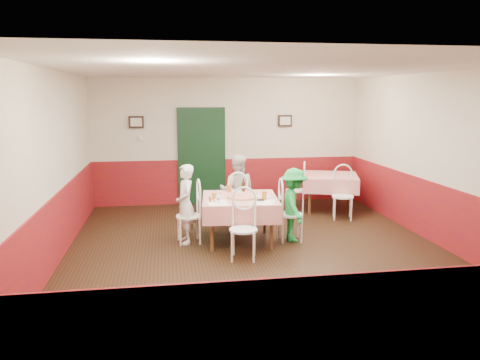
{
  "coord_description": "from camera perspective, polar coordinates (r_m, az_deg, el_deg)",
  "views": [
    {
      "loc": [
        -1.38,
        -6.9,
        2.43
      ],
      "look_at": [
        -0.19,
        0.56,
        1.05
      ],
      "focal_mm": 35.0,
      "sensor_mm": 36.0,
      "label": 1
    }
  ],
  "objects": [
    {
      "name": "floor",
      "position": [
        7.45,
        2.18,
        -8.7
      ],
      "size": [
        7.0,
        7.0,
        0.0
      ],
      "primitive_type": "plane",
      "color": "black",
      "rests_on": "ground"
    },
    {
      "name": "ceiling",
      "position": [
        7.05,
        2.33,
        13.36
      ],
      "size": [
        7.0,
        7.0,
        0.0
      ],
      "primitive_type": "plane",
      "color": "white",
      "rests_on": "back_wall"
    },
    {
      "name": "back_wall",
      "position": [
        10.54,
        -1.48,
        4.74
      ],
      "size": [
        6.0,
        0.1,
        2.8
      ],
      "primitive_type": "cube",
      "color": "beige",
      "rests_on": "ground"
    },
    {
      "name": "front_wall",
      "position": [
        3.81,
        12.64,
        -5.55
      ],
      "size": [
        6.0,
        0.1,
        2.8
      ],
      "primitive_type": "cube",
      "color": "beige",
      "rests_on": "ground"
    },
    {
      "name": "left_wall",
      "position": [
        7.16,
        -22.01,
        1.33
      ],
      "size": [
        0.1,
        7.0,
        2.8
      ],
      "primitive_type": "cube",
      "color": "beige",
      "rests_on": "ground"
    },
    {
      "name": "right_wall",
      "position": [
        8.24,
        23.19,
        2.34
      ],
      "size": [
        0.1,
        7.0,
        2.8
      ],
      "primitive_type": "cube",
      "color": "beige",
      "rests_on": "ground"
    },
    {
      "name": "wainscot_back",
      "position": [
        10.65,
        -1.45,
        -0.09
      ],
      "size": [
        6.0,
        0.03,
        1.0
      ],
      "primitive_type": "cube",
      "color": "maroon",
      "rests_on": "ground"
    },
    {
      "name": "wainscot_front",
      "position": [
        4.16,
        12.05,
        -17.51
      ],
      "size": [
        6.0,
        0.03,
        1.0
      ],
      "primitive_type": "cube",
      "color": "maroon",
      "rests_on": "ground"
    },
    {
      "name": "wainscot_left",
      "position": [
        7.34,
        -21.42,
        -5.62
      ],
      "size": [
        0.03,
        7.0,
        1.0
      ],
      "primitive_type": "cube",
      "color": "maroon",
      "rests_on": "ground"
    },
    {
      "name": "wainscot_right",
      "position": [
        8.39,
        22.67,
        -3.76
      ],
      "size": [
        0.03,
        7.0,
        1.0
      ],
      "primitive_type": "cube",
      "color": "maroon",
      "rests_on": "ground"
    },
    {
      "name": "door",
      "position": [
        10.47,
        -4.7,
        2.74
      ],
      "size": [
        0.96,
        0.06,
        2.1
      ],
      "primitive_type": "cube",
      "color": "black",
      "rests_on": "ground"
    },
    {
      "name": "picture_left",
      "position": [
        10.39,
        -12.54,
        6.91
      ],
      "size": [
        0.32,
        0.03,
        0.26
      ],
      "primitive_type": "cube",
      "color": "black",
      "rests_on": "back_wall"
    },
    {
      "name": "picture_right",
      "position": [
        10.71,
        5.51,
        7.2
      ],
      "size": [
        0.32,
        0.03,
        0.26
      ],
      "primitive_type": "cube",
      "color": "black",
      "rests_on": "back_wall"
    },
    {
      "name": "thermostat",
      "position": [
        10.41,
        -11.92,
        5.0
      ],
      "size": [
        0.1,
        0.03,
        0.1
      ],
      "primitive_type": "cube",
      "color": "white",
      "rests_on": "back_wall"
    },
    {
      "name": "main_table",
      "position": [
        7.83,
        0.0,
        -4.87
      ],
      "size": [
        1.33,
        1.33,
        0.77
      ],
      "primitive_type": "cube",
      "rotation": [
        0.0,
        0.0,
        -0.1
      ],
      "color": "red",
      "rests_on": "ground"
    },
    {
      "name": "second_table",
      "position": [
        10.15,
        10.88,
        -1.52
      ],
      "size": [
        1.41,
        1.41,
        0.77
      ],
      "primitive_type": "cube",
      "rotation": [
        0.0,
        0.0,
        -0.31
      ],
      "color": "red",
      "rests_on": "ground"
    },
    {
      "name": "chair_left",
      "position": [
        7.8,
        -6.26,
        -4.4
      ],
      "size": [
        0.45,
        0.45,
        0.9
      ],
      "primitive_type": null,
      "rotation": [
        0.0,
        0.0,
        -1.5
      ],
      "color": "white",
      "rests_on": "ground"
    },
    {
      "name": "chair_right",
      "position": [
        7.9,
        6.18,
        -4.22
      ],
      "size": [
        0.45,
        0.45,
        0.9
      ],
      "primitive_type": null,
      "rotation": [
        0.0,
        0.0,
        1.5
      ],
      "color": "white",
      "rests_on": "ground"
    },
    {
      "name": "chair_far",
      "position": [
        8.63,
        -0.34,
        -2.91
      ],
      "size": [
        0.45,
        0.45,
        0.9
      ],
      "primitive_type": null,
      "rotation": [
        0.0,
        0.0,
        3.07
      ],
      "color": "white",
      "rests_on": "ground"
    },
    {
      "name": "chair_near",
      "position": [
        6.99,
        0.42,
        -6.1
      ],
      "size": [
        0.5,
        0.5,
        0.9
      ],
      "primitive_type": null,
      "rotation": [
        0.0,
        0.0,
        -0.22
      ],
      "color": "white",
      "rests_on": "ground"
    },
    {
      "name": "chair_second_a",
      "position": [
        9.91,
        6.81,
        -1.25
      ],
      "size": [
        0.53,
        0.53,
        0.9
      ],
      "primitive_type": null,
      "rotation": [
        0.0,
        0.0,
        -1.88
      ],
      "color": "white",
      "rests_on": "ground"
    },
    {
      "name": "chair_second_b",
      "position": [
        9.45,
        12.43,
        -1.99
      ],
      "size": [
        0.53,
        0.53,
        0.9
      ],
      "primitive_type": null,
      "rotation": [
        0.0,
        0.0,
        -0.31
      ],
      "color": "white",
      "rests_on": "ground"
    },
    {
      "name": "pizza",
      "position": [
        7.68,
        0.25,
        -2.09
      ],
      "size": [
        0.52,
        0.52,
        0.03
      ],
      "primitive_type": "cylinder",
      "rotation": [
        0.0,
        0.0,
        -0.1
      ],
      "color": "#B74723",
      "rests_on": "main_table"
    },
    {
      "name": "plate_left",
      "position": [
        7.73,
        -2.94,
        -2.08
      ],
      "size": [
        0.27,
        0.27,
        0.01
      ],
      "primitive_type": "cylinder",
      "rotation": [
        0.0,
        0.0,
        -0.1
      ],
      "color": "white",
      "rests_on": "main_table"
    },
    {
      "name": "plate_right",
      "position": [
        7.74,
        2.98,
        -2.06
      ],
      "size": [
        0.27,
        0.27,
        0.01
      ],
      "primitive_type": "cylinder",
      "rotation": [
        0.0,
        0.0,
        -0.1
      ],
      "color": "white",
      "rests_on": "main_table"
    },
    {
      "name": "plate_far",
      "position": [
        8.17,
        -0.17,
        -1.39
      ],
      "size": [
        0.27,
        0.27,
        0.01
      ],
      "primitive_type": "cylinder",
      "rotation": [
        0.0,
        0.0,
        -0.1
      ],
      "color": "white",
      "rests_on": "main_table"
    },
    {
      "name": "glass_a",
      "position": [
        7.45,
        -3.16,
        -2.1
      ],
      "size": [
        0.08,
        0.08,
        0.13
      ],
      "primitive_type": "cylinder",
      "rotation": [
        0.0,
        0.0,
        -0.1
      ],
      "color": "#BF7219",
      "rests_on": "main_table"
    },
    {
      "name": "glass_b",
      "position": [
        7.53,
        2.97,
        -1.93
      ],
      "size": [
        0.08,
        0.08,
        0.14
      ],
      "primitive_type": "cylinder",
      "rotation": [
        0.0,
        0.0,
        -0.1
      ],
      "color": "#BF7219",
      "rests_on": "main_table"
    },
    {
      "name": "glass_c",
      "position": [
        8.13,
        -1.36,
        -1.05
      ],
      "size": [
        0.07,
        0.07,
        0.13
      ],
      "primitive_type": "cylinder",
      "rotation": [
        0.0,
        0.0,
        -0.1
      ],
      "color": "#BF7219",
      "rests_on": "main_table"
    },
    {
      "name": "beer_bottle",
      "position": [
        8.1,
        0.42,
        -0.76
      ],
      "size": [
        0.06,
        0.06,
        0.22
      ],
      "primitive_type": "cylinder",
      "rotation": [
        0.0,
        0.0,
        -0.1
      ],
      "color": "#381C0A",
      "rests_on": "main_table"
    },
    {
      "name": "shaker_a",
      "position": [
        7.33,
        -3.06,
        -2.47
      ],
      "size": [
        0.04,
        0.04,
        0.09
      ],
      "primitive_type": "cylinder",
      "rotation": [
        0.0,
        0.0,
        -0.1
      ],
      "color": "silver",
      "rests_on": "main_table"
    },
    {
      "name": "shaker_b",
      "position": [
        7.25,
        -2.63,
        -2.6
      ],
      "size": [
        0.04,
        0.04,
        0.09
      ],
      "primitive_type": "cylinder",
      "rotation": [
        0.0,
        0.0,
        -0.1
      ],
      "color": "silver",
      "rests_on": "main_table"
    },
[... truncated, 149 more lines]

